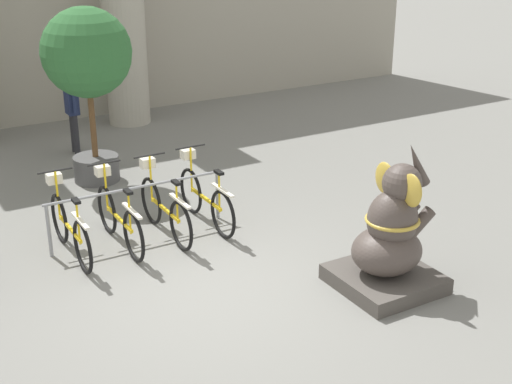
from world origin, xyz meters
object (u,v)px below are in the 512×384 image
object	(u,v)px
bicycle_3	(205,197)
person_pedestrian	(72,105)
bicycle_0	(69,227)
potted_tree	(87,62)
bicycle_1	(119,217)
elephant_statue	(390,240)
bicycle_2	(164,208)

from	to	relation	value
bicycle_3	person_pedestrian	distance (m)	4.34
bicycle_0	bicycle_3	size ratio (longest dim) A/B	1.00
bicycle_3	potted_tree	bearing A→B (deg)	107.26
bicycle_0	person_pedestrian	bearing A→B (deg)	72.21
bicycle_0	bicycle_1	xyz separation A→B (m)	(0.68, -0.03, 0.00)
person_pedestrian	elephant_statue	bearing A→B (deg)	-75.89
elephant_statue	potted_tree	bearing A→B (deg)	109.46
bicycle_2	person_pedestrian	world-z (taller)	person_pedestrian
bicycle_3	person_pedestrian	world-z (taller)	person_pedestrian
bicycle_1	person_pedestrian	world-z (taller)	person_pedestrian
bicycle_3	elephant_statue	size ratio (longest dim) A/B	0.95
elephant_statue	person_pedestrian	xyz separation A→B (m)	(-1.78, 7.10, 0.32)
bicycle_1	bicycle_2	world-z (taller)	same
bicycle_1	person_pedestrian	distance (m)	4.40
bicycle_3	person_pedestrian	size ratio (longest dim) A/B	1.12
potted_tree	bicycle_3	bearing A→B (deg)	-72.74
bicycle_1	bicycle_2	distance (m)	0.68
bicycle_3	potted_tree	size ratio (longest dim) A/B	0.60
bicycle_2	bicycle_1	bearing A→B (deg)	179.27
bicycle_3	elephant_statue	world-z (taller)	elephant_statue
bicycle_2	potted_tree	distance (m)	3.13
bicycle_2	bicycle_0	bearing A→B (deg)	178.34
bicycle_0	bicycle_1	world-z (taller)	same
bicycle_0	elephant_statue	world-z (taller)	elephant_statue
bicycle_3	bicycle_0	bearing A→B (deg)	-179.39
bicycle_3	elephant_statue	distance (m)	3.06
bicycle_0	bicycle_2	distance (m)	1.36
bicycle_0	bicycle_3	xyz separation A→B (m)	(2.04, 0.02, 0.00)
bicycle_0	bicycle_1	size ratio (longest dim) A/B	1.00
bicycle_2	elephant_statue	world-z (taller)	elephant_statue
bicycle_0	person_pedestrian	distance (m)	4.52
bicycle_3	bicycle_1	bearing A→B (deg)	-177.79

